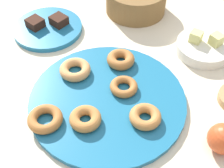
{
  "coord_description": "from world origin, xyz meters",
  "views": [
    {
      "loc": [
        0.25,
        -0.5,
        0.68
      ],
      "look_at": [
        0.0,
        0.03,
        0.05
      ],
      "focal_mm": 49.45,
      "sensor_mm": 36.0,
      "label": 1
    }
  ],
  "objects_px": {
    "fruit_bowl": "(203,48)",
    "donut_2": "(75,70)",
    "donut_3": "(45,119)",
    "basket": "(136,0)",
    "brownie_far": "(59,20)",
    "brownie_near": "(35,23)",
    "donut_4": "(145,117)",
    "melon_chunk_left": "(196,37)",
    "apple": "(223,139)",
    "donut_plate": "(108,100)",
    "donut_5": "(124,87)",
    "donut_0": "(121,59)",
    "melon_chunk_right": "(216,39)",
    "donut_1": "(85,119)",
    "cake_plate": "(48,28)"
  },
  "relations": [
    {
      "from": "fruit_bowl",
      "to": "donut_2",
      "type": "bearing_deg",
      "value": -139.25
    },
    {
      "from": "donut_3",
      "to": "basket",
      "type": "height_order",
      "value": "basket"
    },
    {
      "from": "fruit_bowl",
      "to": "brownie_far",
      "type": "bearing_deg",
      "value": -169.66
    },
    {
      "from": "brownie_near",
      "to": "basket",
      "type": "relative_size",
      "value": 0.24
    },
    {
      "from": "donut_4",
      "to": "melon_chunk_left",
      "type": "bearing_deg",
      "value": 83.88
    },
    {
      "from": "basket",
      "to": "donut_3",
      "type": "bearing_deg",
      "value": -90.93
    },
    {
      "from": "brownie_far",
      "to": "apple",
      "type": "relative_size",
      "value": 0.68
    },
    {
      "from": "brownie_near",
      "to": "apple",
      "type": "xyz_separation_m",
      "value": [
        0.7,
        -0.2,
        0.01
      ]
    },
    {
      "from": "donut_2",
      "to": "basket",
      "type": "bearing_deg",
      "value": 85.81
    },
    {
      "from": "donut_2",
      "to": "brownie_near",
      "type": "relative_size",
      "value": 1.78
    },
    {
      "from": "donut_4",
      "to": "brownie_near",
      "type": "xyz_separation_m",
      "value": [
        -0.5,
        0.21,
        0.0
      ]
    },
    {
      "from": "fruit_bowl",
      "to": "basket",
      "type": "bearing_deg",
      "value": 156.27
    },
    {
      "from": "apple",
      "to": "donut_4",
      "type": "bearing_deg",
      "value": -176.3
    },
    {
      "from": "apple",
      "to": "basket",
      "type": "bearing_deg",
      "value": 131.97
    },
    {
      "from": "donut_plate",
      "to": "donut_5",
      "type": "xyz_separation_m",
      "value": [
        0.03,
        0.05,
        0.02
      ]
    },
    {
      "from": "donut_2",
      "to": "basket",
      "type": "distance_m",
      "value": 0.41
    },
    {
      "from": "brownie_far",
      "to": "donut_0",
      "type": "bearing_deg",
      "value": -17.62
    },
    {
      "from": "basket",
      "to": "donut_0",
      "type": "bearing_deg",
      "value": -76.15
    },
    {
      "from": "melon_chunk_right",
      "to": "donut_1",
      "type": "bearing_deg",
      "value": -118.6
    },
    {
      "from": "donut_0",
      "to": "fruit_bowl",
      "type": "height_order",
      "value": "donut_0"
    },
    {
      "from": "donut_0",
      "to": "donut_4",
      "type": "height_order",
      "value": "donut_0"
    },
    {
      "from": "cake_plate",
      "to": "donut_5",
      "type": "bearing_deg",
      "value": -23.26
    },
    {
      "from": "apple",
      "to": "fruit_bowl",
      "type": "bearing_deg",
      "value": 110.69
    },
    {
      "from": "donut_4",
      "to": "fruit_bowl",
      "type": "height_order",
      "value": "donut_4"
    },
    {
      "from": "donut_1",
      "to": "cake_plate",
      "type": "relative_size",
      "value": 0.35
    },
    {
      "from": "basket",
      "to": "donut_1",
      "type": "bearing_deg",
      "value": -81.25
    },
    {
      "from": "donut_plate",
      "to": "fruit_bowl",
      "type": "height_order",
      "value": "fruit_bowl"
    },
    {
      "from": "donut_plate",
      "to": "donut_4",
      "type": "height_order",
      "value": "donut_4"
    },
    {
      "from": "cake_plate",
      "to": "basket",
      "type": "distance_m",
      "value": 0.35
    },
    {
      "from": "donut_4",
      "to": "donut_1",
      "type": "bearing_deg",
      "value": -152.34
    },
    {
      "from": "donut_0",
      "to": "brownie_far",
      "type": "bearing_deg",
      "value": 162.38
    },
    {
      "from": "donut_0",
      "to": "basket",
      "type": "relative_size",
      "value": 0.39
    },
    {
      "from": "cake_plate",
      "to": "melon_chunk_right",
      "type": "relative_size",
      "value": 6.78
    },
    {
      "from": "donut_3",
      "to": "fruit_bowl",
      "type": "distance_m",
      "value": 0.56
    },
    {
      "from": "donut_1",
      "to": "basket",
      "type": "bearing_deg",
      "value": 98.75
    },
    {
      "from": "donut_plate",
      "to": "donut_3",
      "type": "height_order",
      "value": "donut_3"
    },
    {
      "from": "fruit_bowl",
      "to": "donut_4",
      "type": "bearing_deg",
      "value": -101.08
    },
    {
      "from": "brownie_far",
      "to": "melon_chunk_right",
      "type": "bearing_deg",
      "value": 11.14
    },
    {
      "from": "donut_plate",
      "to": "brownie_far",
      "type": "relative_size",
      "value": 8.38
    },
    {
      "from": "brownie_near",
      "to": "brownie_far",
      "type": "bearing_deg",
      "value": 36.03
    },
    {
      "from": "donut_0",
      "to": "donut_3",
      "type": "distance_m",
      "value": 0.3
    },
    {
      "from": "donut_3",
      "to": "melon_chunk_left",
      "type": "bearing_deg",
      "value": 59.97
    },
    {
      "from": "donut_5",
      "to": "donut_2",
      "type": "bearing_deg",
      "value": -179.64
    },
    {
      "from": "donut_1",
      "to": "brownie_far",
      "type": "relative_size",
      "value": 1.6
    },
    {
      "from": "brownie_far",
      "to": "basket",
      "type": "xyz_separation_m",
      "value": [
        0.2,
        0.22,
        0.01
      ]
    },
    {
      "from": "melon_chunk_right",
      "to": "brownie_far",
      "type": "bearing_deg",
      "value": -168.86
    },
    {
      "from": "donut_2",
      "to": "donut_3",
      "type": "bearing_deg",
      "value": -84.01
    },
    {
      "from": "cake_plate",
      "to": "apple",
      "type": "relative_size",
      "value": 3.14
    },
    {
      "from": "basket",
      "to": "melon_chunk_right",
      "type": "xyz_separation_m",
      "value": [
        0.33,
        -0.12,
        0.01
      ]
    },
    {
      "from": "melon_chunk_right",
      "to": "donut_5",
      "type": "bearing_deg",
      "value": -123.82
    }
  ]
}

